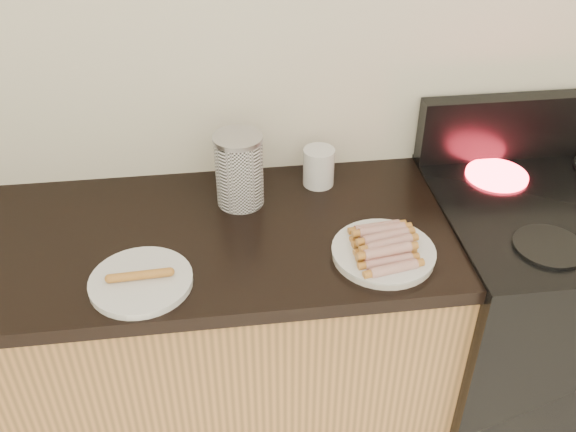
{
  "coord_description": "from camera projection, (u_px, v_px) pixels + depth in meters",
  "views": [
    {
      "loc": [
        -0.2,
        0.34,
        1.92
      ],
      "look_at": [
        -0.04,
        1.62,
        0.99
      ],
      "focal_mm": 40.0,
      "sensor_mm": 36.0,
      "label": 1
    }
  ],
  "objects": [
    {
      "name": "mug",
      "position": [
        319.0,
        167.0,
        1.85
      ],
      "size": [
        0.12,
        0.12,
        0.11
      ],
      "primitive_type": "cylinder",
      "rotation": [
        0.0,
        0.0,
        -0.37
      ],
      "color": "silver",
      "rests_on": "counter_slab"
    },
    {
      "name": "counter_slab",
      "position": [
        30.0,
        253.0,
        1.65
      ],
      "size": [
        2.2,
        0.62,
        0.04
      ],
      "primitive_type": "cube",
      "color": "black",
      "rests_on": "cabinet_base"
    },
    {
      "name": "plain_sausages",
      "position": [
        140.0,
        275.0,
        1.51
      ],
      "size": [
        0.14,
        0.03,
        0.02
      ],
      "rotation": [
        0.0,
        0.0,
        0.05
      ],
      "color": "#CA894B",
      "rests_on": "side_plate"
    },
    {
      "name": "side_plate",
      "position": [
        141.0,
        281.0,
        1.52
      ],
      "size": [
        0.28,
        0.28,
        0.02
      ],
      "primitive_type": "cylinder",
      "rotation": [
        0.0,
        0.0,
        -0.15
      ],
      "color": "white",
      "rests_on": "counter_slab"
    },
    {
      "name": "main_plate",
      "position": [
        383.0,
        254.0,
        1.6
      ],
      "size": [
        0.27,
        0.27,
        0.02
      ],
      "primitive_type": "cylinder",
      "rotation": [
        0.0,
        0.0,
        -0.06
      ],
      "color": "silver",
      "rests_on": "counter_slab"
    },
    {
      "name": "cabinet_base",
      "position": [
        66.0,
        370.0,
        1.91
      ],
      "size": [
        2.2,
        0.59,
        0.86
      ],
      "primitive_type": "cube",
      "color": "#B37B42",
      "rests_on": "floor"
    },
    {
      "name": "stove_panel",
      "position": [
        541.0,
        125.0,
        1.94
      ],
      "size": [
        0.76,
        0.06,
        0.2
      ],
      "primitive_type": "cube",
      "color": "black",
      "rests_on": "stove"
    },
    {
      "name": "burner_far_left",
      "position": [
        497.0,
        175.0,
        1.89
      ],
      "size": [
        0.18,
        0.18,
        0.01
      ],
      "primitive_type": "cylinder",
      "color": "#FF1E2D",
      "rests_on": "stove"
    },
    {
      "name": "canister",
      "position": [
        239.0,
        170.0,
        1.74
      ],
      "size": [
        0.13,
        0.13,
        0.21
      ],
      "rotation": [
        0.0,
        0.0,
        0.1
      ],
      "color": "silver",
      "rests_on": "counter_slab"
    },
    {
      "name": "stove",
      "position": [
        541.0,
        322.0,
        2.04
      ],
      "size": [
        0.76,
        0.65,
        0.91
      ],
      "color": "black",
      "rests_on": "floor"
    },
    {
      "name": "burner_near_left",
      "position": [
        549.0,
        246.0,
        1.61
      ],
      "size": [
        0.18,
        0.18,
        0.01
      ],
      "primitive_type": "cylinder",
      "color": "black",
      "rests_on": "stove"
    },
    {
      "name": "wall_back",
      "position": [
        285.0,
        39.0,
        1.72
      ],
      "size": [
        4.0,
        0.04,
        2.6
      ],
      "primitive_type": "cube",
      "color": "silver",
      "rests_on": "ground"
    },
    {
      "name": "hotdog_pile",
      "position": [
        384.0,
        245.0,
        1.59
      ],
      "size": [
        0.12,
        0.21,
        0.05
      ],
      "rotation": [
        0.0,
        0.0,
        0.14
      ],
      "color": "maroon",
      "rests_on": "main_plate"
    }
  ]
}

